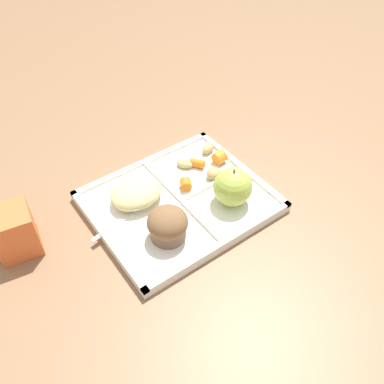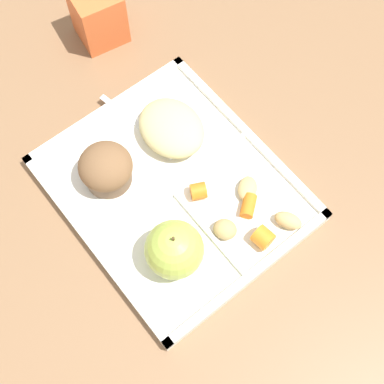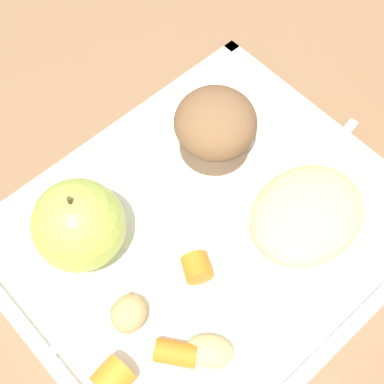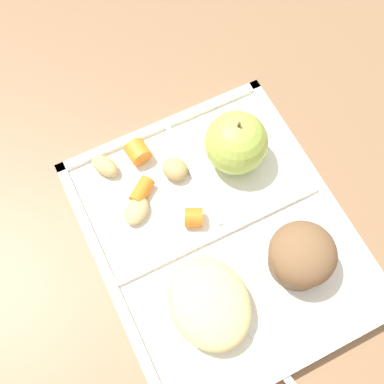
{
  "view_description": "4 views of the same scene",
  "coord_description": "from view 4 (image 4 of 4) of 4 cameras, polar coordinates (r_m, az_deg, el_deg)",
  "views": [
    {
      "loc": [
        0.31,
        0.47,
        0.61
      ],
      "look_at": [
        -0.01,
        0.02,
        0.05
      ],
      "focal_mm": 38.4,
      "sensor_mm": 36.0,
      "label": 1
    },
    {
      "loc": [
        -0.26,
        0.18,
        0.71
      ],
      "look_at": [
        -0.04,
        -0.0,
        0.06
      ],
      "focal_mm": 50.91,
      "sensor_mm": 36.0,
      "label": 2
    },
    {
      "loc": [
        -0.16,
        -0.16,
        0.49
      ],
      "look_at": [
        0.0,
        0.02,
        0.06
      ],
      "focal_mm": 56.94,
      "sensor_mm": 36.0,
      "label": 3
    },
    {
      "loc": [
        0.15,
        -0.11,
        0.57
      ],
      "look_at": [
        -0.05,
        -0.01,
        0.05
      ],
      "focal_mm": 46.87,
      "sensor_mm": 36.0,
      "label": 4
    }
  ],
  "objects": [
    {
      "name": "plastic_fork",
      "position": [
        0.57,
        5.95,
        -14.52
      ],
      "size": [
        0.15,
        0.04,
        0.0
      ],
      "color": "white",
      "rests_on": "lunch_tray"
    },
    {
      "name": "carrot_slice_diagonal",
      "position": [
        0.58,
        0.18,
        -2.91
      ],
      "size": [
        0.03,
        0.03,
        0.02
      ],
      "primitive_type": "cylinder",
      "rotation": [
        0.0,
        1.57,
        4.25
      ],
      "color": "orange",
      "rests_on": "lunch_tray"
    },
    {
      "name": "ground",
      "position": [
        0.6,
        3.18,
        -5.36
      ],
      "size": [
        6.0,
        6.0,
        0.0
      ],
      "primitive_type": "plane",
      "color": "#846042"
    },
    {
      "name": "meatball_back",
      "position": [
        0.55,
        1.88,
        -11.15
      ],
      "size": [
        0.04,
        0.04,
        0.04
      ],
      "primitive_type": "sphere",
      "color": "brown",
      "rests_on": "lunch_tray"
    },
    {
      "name": "carrot_slice_back",
      "position": [
        0.6,
        -5.73,
        0.17
      ],
      "size": [
        0.03,
        0.04,
        0.02
      ],
      "primitive_type": "cylinder",
      "rotation": [
        0.0,
        1.57,
        5.36
      ],
      "color": "orange",
      "rests_on": "lunch_tray"
    },
    {
      "name": "potato_chunk_wedge",
      "position": [
        0.59,
        -6.35,
        -2.12
      ],
      "size": [
        0.04,
        0.05,
        0.02
      ],
      "primitive_type": "ellipsoid",
      "rotation": [
        0.0,
        0.0,
        5.41
      ],
      "color": "tan",
      "rests_on": "lunch_tray"
    },
    {
      "name": "carrot_slice_center",
      "position": [
        0.62,
        -6.17,
        4.55
      ],
      "size": [
        0.03,
        0.03,
        0.03
      ],
      "primitive_type": "cylinder",
      "rotation": [
        0.0,
        1.57,
        0.12
      ],
      "color": "orange",
      "rests_on": "lunch_tray"
    },
    {
      "name": "meatball_front",
      "position": [
        0.55,
        -0.27,
        -12.85
      ],
      "size": [
        0.04,
        0.04,
        0.04
      ],
      "primitive_type": "sphere",
      "color": "#755B4C",
      "rests_on": "lunch_tray"
    },
    {
      "name": "lunch_tray",
      "position": [
        0.6,
        3.2,
        -5.09
      ],
      "size": [
        0.34,
        0.29,
        0.02
      ],
      "color": "white",
      "rests_on": "ground"
    },
    {
      "name": "meatball_center",
      "position": [
        0.55,
        0.99,
        -12.71
      ],
      "size": [
        0.04,
        0.04,
        0.04
      ],
      "primitive_type": "sphere",
      "color": "brown",
      "rests_on": "lunch_tray"
    },
    {
      "name": "potato_chunk_corner",
      "position": [
        0.62,
        -9.91,
        2.97
      ],
      "size": [
        0.04,
        0.04,
        0.02
      ],
      "primitive_type": "ellipsoid",
      "rotation": [
        0.0,
        0.0,
        3.62
      ],
      "color": "tan",
      "rests_on": "lunch_tray"
    },
    {
      "name": "bran_muffin",
      "position": [
        0.56,
        12.35,
        -7.07
      ],
      "size": [
        0.07,
        0.07,
        0.06
      ],
      "color": "brown",
      "rests_on": "lunch_tray"
    },
    {
      "name": "green_apple",
      "position": [
        0.6,
        5.04,
        5.58
      ],
      "size": [
        0.08,
        0.08,
        0.08
      ],
      "color": "#A8C14C",
      "rests_on": "lunch_tray"
    },
    {
      "name": "potato_chunk_small",
      "position": [
        0.61,
        -1.93,
        2.6
      ],
      "size": [
        0.04,
        0.04,
        0.02
      ],
      "primitive_type": "ellipsoid",
      "rotation": [
        0.0,
        0.0,
        2.08
      ],
      "color": "tan",
      "rests_on": "lunch_tray"
    },
    {
      "name": "egg_noodle_pile",
      "position": [
        0.55,
        2.02,
        -12.54
      ],
      "size": [
        0.11,
        0.09,
        0.04
      ],
      "primitive_type": "ellipsoid",
      "color": "#D6C684",
      "rests_on": "lunch_tray"
    }
  ]
}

